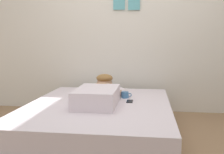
# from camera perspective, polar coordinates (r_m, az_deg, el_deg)

# --- Properties ---
(ground_plane) EXTENTS (12.81, 12.81, 0.00)m
(ground_plane) POSITION_cam_1_polar(r_m,az_deg,el_deg) (2.67, 0.13, -14.86)
(ground_plane) COLOR #8C6B4C
(back_wall) EXTENTS (4.41, 0.12, 2.50)m
(back_wall) POSITION_cam_1_polar(r_m,az_deg,el_deg) (4.01, 3.10, 10.80)
(back_wall) COLOR silver
(back_wall) RESTS_ON ground
(bed) EXTENTS (1.56, 2.01, 0.36)m
(bed) POSITION_cam_1_polar(r_m,az_deg,el_deg) (2.97, -2.73, -9.00)
(bed) COLOR gray
(bed) RESTS_ON ground
(pillow) EXTENTS (0.52, 0.32, 0.11)m
(pillow) POSITION_cam_1_polar(r_m,az_deg,el_deg) (3.40, -1.43, -2.77)
(pillow) COLOR silver
(pillow) RESTS_ON bed
(person_lying) EXTENTS (0.43, 0.92, 0.27)m
(person_lying) POSITION_cam_1_polar(r_m,az_deg,el_deg) (2.95, -2.71, -3.36)
(person_lying) COLOR silver
(person_lying) RESTS_ON bed
(coffee_cup) EXTENTS (0.12, 0.09, 0.07)m
(coffee_cup) POSITION_cam_1_polar(r_m,az_deg,el_deg) (3.20, 2.78, -3.77)
(coffee_cup) COLOR teal
(coffee_cup) RESTS_ON bed
(cell_phone) EXTENTS (0.07, 0.14, 0.01)m
(cell_phone) POSITION_cam_1_polar(r_m,az_deg,el_deg) (3.01, 3.77, -5.15)
(cell_phone) COLOR black
(cell_phone) RESTS_ON bed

